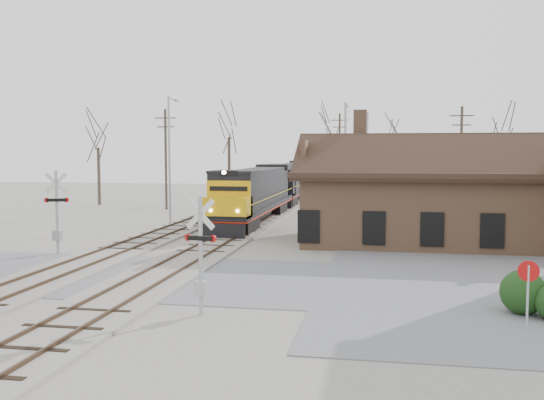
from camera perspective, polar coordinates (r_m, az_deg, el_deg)
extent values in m
plane|color=#9D988E|center=(26.71, -10.57, -7.09)|extent=(140.00, 140.00, 0.00)
cube|color=slate|center=(26.70, -10.58, -7.06)|extent=(60.00, 9.00, 0.03)
cube|color=#9D988E|center=(40.86, -3.04, -2.84)|extent=(3.40, 90.00, 0.12)
cube|color=#473323|center=(41.02, -4.01, -2.66)|extent=(0.08, 90.00, 0.14)
cube|color=#473323|center=(40.69, -2.05, -2.72)|extent=(0.08, 90.00, 0.14)
cube|color=#9D988E|center=(42.12, -9.01, -2.67)|extent=(3.40, 90.00, 0.12)
cube|color=#473323|center=(42.35, -9.93, -2.49)|extent=(0.08, 90.00, 0.14)
cube|color=#473323|center=(41.88, -8.08, -2.55)|extent=(0.08, 90.00, 0.14)
cube|color=#966C4E|center=(36.65, 14.38, -0.80)|extent=(14.00, 8.00, 4.00)
cube|color=black|center=(36.51, 14.45, 2.48)|extent=(15.20, 9.20, 0.30)
cube|color=black|center=(34.20, 14.75, 4.01)|extent=(15.00, 4.71, 2.66)
cube|color=black|center=(38.79, 14.24, 4.08)|extent=(15.00, 4.71, 2.66)
cube|color=#966C4E|center=(37.95, 8.29, 6.74)|extent=(0.80, 0.80, 2.20)
cube|color=black|center=(40.02, -3.31, -2.35)|extent=(2.33, 3.72, 0.93)
cube|color=black|center=(51.79, -0.14, -0.74)|extent=(2.33, 3.72, 0.93)
cube|color=black|center=(45.81, -1.52, -0.51)|extent=(2.79, 18.62, 0.33)
cube|color=#981A0B|center=(45.83, -1.52, -0.77)|extent=(2.81, 18.62, 0.11)
cube|color=black|center=(46.84, -1.24, 1.37)|extent=(2.42, 13.50, 2.61)
cube|color=black|center=(39.00, -3.62, 0.69)|extent=(2.79, 2.61, 2.61)
cube|color=#E2AB0B|center=(37.53, -4.19, -0.68)|extent=(2.79, 1.68, 1.30)
cube|color=black|center=(36.79, -4.55, -2.98)|extent=(2.61, 0.25, 0.93)
cylinder|color=#FFF2CC|center=(36.56, -4.55, 2.61)|extent=(0.26, 0.10, 0.26)
cube|color=black|center=(58.68, 1.11, -0.10)|extent=(2.33, 3.72, 0.93)
cube|color=black|center=(70.62, 2.69, 0.71)|extent=(2.33, 3.72, 0.93)
cube|color=black|center=(64.59, 1.97, 1.00)|extent=(2.79, 18.62, 0.33)
cube|color=#981A0B|center=(64.60, 1.97, 0.82)|extent=(2.81, 18.62, 0.11)
cube|color=black|center=(65.66, 2.13, 2.33)|extent=(2.42, 13.50, 2.61)
cube|color=black|center=(57.71, 0.98, 2.00)|extent=(2.79, 2.61, 2.61)
cube|color=black|center=(56.19, 0.71, 1.12)|extent=(2.79, 1.68, 1.30)
cube|color=black|center=(55.38, 0.55, -0.38)|extent=(2.61, 0.25, 0.93)
cylinder|color=#A5A8AD|center=(20.04, -6.73, -5.26)|extent=(0.14, 0.14, 3.94)
cube|color=silver|center=(19.85, -6.77, -1.33)|extent=(1.02, 0.19, 1.03)
cube|color=silver|center=(19.85, -6.77, -1.33)|extent=(1.02, 0.19, 1.03)
cube|color=black|center=(19.95, -6.75, -3.58)|extent=(0.90, 0.28, 0.15)
cylinder|color=#B20C0C|center=(20.14, -7.89, -3.52)|extent=(0.25, 0.11, 0.24)
cylinder|color=#B20C0C|center=(19.76, -5.59, -3.65)|extent=(0.25, 0.11, 0.24)
cube|color=#A5A8AD|center=(20.25, -6.70, -8.27)|extent=(0.39, 0.30, 0.49)
cylinder|color=#A5A8AD|center=(33.46, -19.59, -1.12)|extent=(0.15, 0.15, 4.37)
cube|color=silver|center=(33.34, -19.66, 1.50)|extent=(1.09, 0.42, 1.14)
cube|color=silver|center=(33.34, -19.66, 1.50)|extent=(1.09, 0.42, 1.14)
cube|color=black|center=(33.40, -19.62, 0.00)|extent=(0.98, 0.47, 0.16)
cylinder|color=#B20C0C|center=(33.32, -18.78, 0.01)|extent=(0.27, 0.16, 0.26)
cylinder|color=#B20C0C|center=(33.49, -20.44, -0.01)|extent=(0.27, 0.16, 0.26)
cube|color=#A5A8AD|center=(33.60, -19.53, -3.16)|extent=(0.44, 0.33, 0.55)
cylinder|color=#A5A8AD|center=(19.97, 22.92, -8.48)|extent=(0.07, 0.07, 1.99)
cylinder|color=#B20C0C|center=(19.81, 23.00, -6.18)|extent=(0.63, 0.09, 0.63)
sphere|color=#173311|center=(21.87, 22.55, -8.02)|extent=(1.49, 1.49, 1.49)
cylinder|color=#A5A8AD|center=(44.07, -9.64, 3.62)|extent=(0.18, 0.18, 9.28)
cylinder|color=#A5A8AD|center=(45.06, -9.33, 9.42)|extent=(0.12, 1.80, 0.12)
cube|color=#A5A8AD|center=(45.81, -8.99, 9.22)|extent=(0.25, 0.50, 0.12)
cylinder|color=#A5A8AD|center=(46.62, 6.88, 3.57)|extent=(0.18, 0.18, 9.05)
cylinder|color=#A5A8AD|center=(47.64, 7.00, 8.92)|extent=(0.12, 1.80, 0.12)
cube|color=#A5A8AD|center=(48.43, 7.05, 8.73)|extent=(0.25, 0.50, 0.12)
cylinder|color=#A5A8AD|center=(60.47, 8.93, 3.85)|extent=(0.18, 0.18, 9.16)
cylinder|color=#A5A8AD|center=(61.47, 9.01, 8.04)|extent=(0.12, 1.80, 0.12)
cube|color=#A5A8AD|center=(62.26, 9.03, 7.90)|extent=(0.25, 0.50, 0.12)
cylinder|color=#382D23|center=(56.19, -9.96, 3.77)|extent=(0.24, 0.24, 9.14)
cube|color=#382D23|center=(56.25, -10.02, 7.61)|extent=(2.00, 0.10, 0.10)
cube|color=#382D23|center=(56.22, -10.01, 6.80)|extent=(1.60, 0.10, 0.10)
cylinder|color=#382D23|center=(71.79, 6.36, 4.23)|extent=(0.24, 0.24, 9.73)
cube|color=#382D23|center=(71.87, 6.39, 7.48)|extent=(2.00, 0.10, 0.10)
cube|color=#382D23|center=(71.84, 6.38, 6.84)|extent=(1.60, 0.10, 0.10)
cylinder|color=#382D23|center=(54.95, 17.34, 3.63)|extent=(0.24, 0.24, 9.19)
cube|color=#382D23|center=(55.02, 17.44, 7.58)|extent=(2.00, 0.10, 0.10)
cube|color=#382D23|center=(54.99, 17.42, 6.75)|extent=(1.60, 0.10, 0.10)
cylinder|color=#382D23|center=(62.63, -15.98, 2.16)|extent=(0.32, 0.32, 5.68)
cylinder|color=#382D23|center=(64.33, -4.06, 2.89)|extent=(0.32, 0.32, 6.80)
cylinder|color=#382D23|center=(70.45, 5.15, 3.24)|extent=(0.32, 0.32, 7.29)
cylinder|color=#382D23|center=(68.22, 11.57, 2.56)|extent=(0.32, 0.32, 5.96)
cylinder|color=#382D23|center=(63.05, 20.59, 2.31)|extent=(0.32, 0.32, 6.23)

